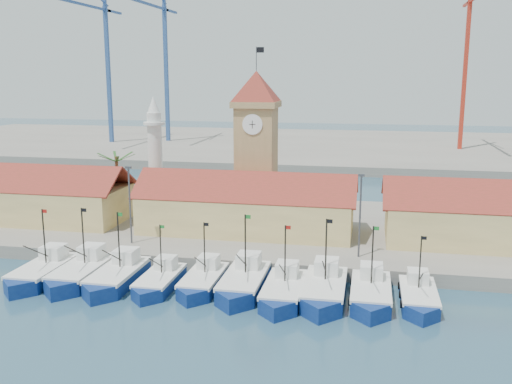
% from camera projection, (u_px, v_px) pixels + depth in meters
% --- Properties ---
extents(ground, '(400.00, 400.00, 0.00)m').
position_uv_depth(ground, '(201.00, 303.00, 52.73)').
color(ground, navy).
rests_on(ground, ground).
extents(quay, '(140.00, 32.00, 1.50)m').
position_uv_depth(quay, '(253.00, 228.00, 75.63)').
color(quay, gray).
rests_on(quay, ground).
extents(terminal, '(240.00, 80.00, 2.00)m').
position_uv_depth(terminal, '(315.00, 147.00, 158.16)').
color(terminal, gray).
rests_on(terminal, ground).
extents(boat_0, '(3.74, 10.25, 7.76)m').
position_uv_depth(boat_0, '(42.00, 273.00, 58.17)').
color(boat_0, navy).
rests_on(boat_0, ground).
extents(boat_1, '(3.83, 10.50, 7.94)m').
position_uv_depth(boat_1, '(81.00, 274.00, 57.94)').
color(boat_1, navy).
rests_on(boat_1, ground).
extents(boat_2, '(3.74, 10.25, 7.75)m').
position_uv_depth(boat_2, '(116.00, 278.00, 56.87)').
color(boat_2, navy).
rests_on(boat_2, ground).
extents(boat_3, '(3.22, 8.83, 6.68)m').
position_uv_depth(boat_3, '(159.00, 282.00, 56.02)').
color(boat_3, navy).
rests_on(boat_3, ground).
extents(boat_4, '(3.35, 9.17, 6.94)m').
position_uv_depth(boat_4, '(203.00, 282.00, 55.95)').
color(boat_4, navy).
rests_on(boat_4, ground).
extents(boat_5, '(3.84, 10.51, 7.96)m').
position_uv_depth(boat_5, '(243.00, 284.00, 55.16)').
color(boat_5, navy).
rests_on(boat_5, ground).
extents(boat_6, '(3.58, 9.80, 7.42)m').
position_uv_depth(boat_6, '(283.00, 292.00, 53.19)').
color(boat_6, navy).
rests_on(boat_6, ground).
extents(boat_7, '(3.87, 10.61, 8.03)m').
position_uv_depth(boat_7, '(324.00, 292.00, 53.23)').
color(boat_7, navy).
rests_on(boat_7, ground).
extents(boat_8, '(3.63, 9.93, 7.52)m').
position_uv_depth(boat_8, '(371.00, 295.00, 52.54)').
color(boat_8, navy).
rests_on(boat_8, ground).
extents(boat_9, '(3.26, 8.92, 6.75)m').
position_uv_depth(boat_9, '(419.00, 298.00, 51.93)').
color(boat_9, navy).
rests_on(boat_9, ground).
extents(hall_left, '(31.20, 10.13, 7.61)m').
position_uv_depth(hall_left, '(17.00, 200.00, 77.28)').
color(hall_left, '#E7CC7F').
rests_on(hall_left, quay).
extents(hall_center, '(27.04, 10.13, 7.61)m').
position_uv_depth(hall_center, '(247.00, 211.00, 71.13)').
color(hall_center, '#E7CC7F').
rests_on(hall_center, quay).
extents(clock_tower, '(5.80, 5.80, 22.70)m').
position_uv_depth(clock_tower, '(256.00, 142.00, 75.27)').
color(clock_tower, tan).
rests_on(clock_tower, quay).
extents(minaret, '(3.00, 3.00, 16.30)m').
position_uv_depth(minaret, '(155.00, 154.00, 80.53)').
color(minaret, silver).
rests_on(minaret, quay).
extents(palm_tree, '(5.60, 5.03, 8.39)m').
position_uv_depth(palm_tree, '(117.00, 179.00, 80.28)').
color(palm_tree, brown).
rests_on(palm_tree, quay).
extents(lamp_posts, '(80.70, 0.25, 9.03)m').
position_uv_depth(lamp_posts, '(236.00, 206.00, 62.85)').
color(lamp_posts, '#3F3F44').
rests_on(lamp_posts, quay).
extents(crane_blue_far, '(1.00, 37.30, 43.83)m').
position_uv_depth(crane_blue_far, '(104.00, 52.00, 154.23)').
color(crane_blue_far, '#2E518D').
rests_on(crane_blue_far, terminal).
extents(crane_blue_near, '(1.00, 33.18, 44.34)m').
position_uv_depth(crane_blue_near, '(164.00, 53.00, 157.79)').
color(crane_blue_near, '#2E518D').
rests_on(crane_blue_near, terminal).
extents(crane_red_right, '(1.00, 35.44, 44.15)m').
position_uv_depth(crane_red_right, '(468.00, 49.00, 139.28)').
color(crane_red_right, red).
rests_on(crane_red_right, terminal).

